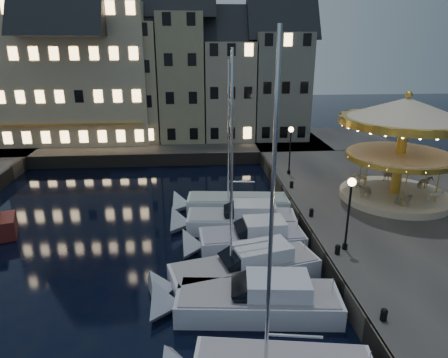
{
  "coord_description": "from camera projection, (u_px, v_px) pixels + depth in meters",
  "views": [
    {
      "loc": [
        -1.04,
        -18.18,
        12.17
      ],
      "look_at": [
        1.0,
        8.0,
        3.2
      ],
      "focal_mm": 32.0,
      "sensor_mm": 36.0,
      "label": 1
    }
  ],
  "objects": [
    {
      "name": "ground",
      "position": [
        217.0,
        285.0,
        21.17
      ],
      "size": [
        160.0,
        160.0,
        0.0
      ],
      "primitive_type": "plane",
      "color": "black",
      "rests_on": "ground"
    },
    {
      "name": "quay_east",
      "position": [
        413.0,
        218.0,
        27.65
      ],
      "size": [
        16.0,
        56.0,
        1.3
      ],
      "primitive_type": "cube",
      "color": "#474442",
      "rests_on": "ground"
    },
    {
      "name": "quay_north",
      "position": [
        134.0,
        147.0,
        46.78
      ],
      "size": [
        44.0,
        12.0,
        1.3
      ],
      "primitive_type": "cube",
      "color": "#474442",
      "rests_on": "ground"
    },
    {
      "name": "quaywall_e",
      "position": [
        300.0,
        222.0,
        27.06
      ],
      "size": [
        0.15,
        44.0,
        1.3
      ],
      "primitive_type": "cube",
      "color": "#47423A",
      "rests_on": "ground"
    },
    {
      "name": "quaywall_n",
      "position": [
        146.0,
        160.0,
        41.27
      ],
      "size": [
        48.0,
        0.15,
        1.3
      ],
      "primitive_type": "cube",
      "color": "#47423A",
      "rests_on": "ground"
    },
    {
      "name": "streetlamp_b",
      "position": [
        350.0,
        204.0,
        21.34
      ],
      "size": [
        0.44,
        0.44,
        4.17
      ],
      "color": "black",
      "rests_on": "quay_east"
    },
    {
      "name": "streetlamp_c",
      "position": [
        290.0,
        144.0,
        34.08
      ],
      "size": [
        0.44,
        0.44,
        4.17
      ],
      "color": "black",
      "rests_on": "quay_east"
    },
    {
      "name": "bollard_a",
      "position": [
        384.0,
        314.0,
        16.42
      ],
      "size": [
        0.3,
        0.3,
        0.57
      ],
      "color": "black",
      "rests_on": "quay_east"
    },
    {
      "name": "bollard_b",
      "position": [
        338.0,
        249.0,
        21.6
      ],
      "size": [
        0.3,
        0.3,
        0.57
      ],
      "color": "black",
      "rests_on": "quay_east"
    },
    {
      "name": "bollard_c",
      "position": [
        311.0,
        212.0,
        26.32
      ],
      "size": [
        0.3,
        0.3,
        0.57
      ],
      "color": "black",
      "rests_on": "quay_east"
    },
    {
      "name": "bollard_d",
      "position": [
        292.0,
        184.0,
        31.51
      ],
      "size": [
        0.3,
        0.3,
        0.57
      ],
      "color": "black",
      "rests_on": "quay_east"
    },
    {
      "name": "townhouse_na",
      "position": [
        30.0,
        84.0,
        45.52
      ],
      "size": [
        5.5,
        8.0,
        12.8
      ],
      "color": "gray",
      "rests_on": "quay_north"
    },
    {
      "name": "townhouse_nb",
      "position": [
        79.0,
        79.0,
        45.76
      ],
      "size": [
        6.16,
        8.0,
        13.8
      ],
      "color": "slate",
      "rests_on": "quay_north"
    },
    {
      "name": "townhouse_nc",
      "position": [
        132.0,
        74.0,
        46.04
      ],
      "size": [
        6.82,
        8.0,
        14.8
      ],
      "color": "tan",
      "rests_on": "quay_north"
    },
    {
      "name": "townhouse_nd",
      "position": [
        181.0,
        69.0,
        46.3
      ],
      "size": [
        5.5,
        8.0,
        15.8
      ],
      "color": "gray",
      "rests_on": "quay_north"
    },
    {
      "name": "townhouse_ne",
      "position": [
        228.0,
        82.0,
        47.19
      ],
      "size": [
        6.16,
        8.0,
        12.8
      ],
      "color": "gray",
      "rests_on": "quay_north"
    },
    {
      "name": "townhouse_nf",
      "position": [
        279.0,
        77.0,
        47.47
      ],
      "size": [
        6.82,
        8.0,
        13.8
      ],
      "color": "slate",
      "rests_on": "quay_north"
    },
    {
      "name": "hotel_corner",
      "position": [
        77.0,
        65.0,
        45.28
      ],
      "size": [
        17.6,
        9.0,
        16.8
      ],
      "color": "#C2B795",
      "rests_on": "quay_north"
    },
    {
      "name": "motorboat_b",
      "position": [
        249.0,
        301.0,
        18.77
      ],
      "size": [
        8.79,
        3.33,
        2.15
      ],
      "color": "silver",
      "rests_on": "ground"
    },
    {
      "name": "motorboat_c",
      "position": [
        238.0,
        270.0,
        21.26
      ],
      "size": [
        9.06,
        4.43,
        12.05
      ],
      "color": "silver",
      "rests_on": "ground"
    },
    {
      "name": "motorboat_d",
      "position": [
        245.0,
        240.0,
        24.61
      ],
      "size": [
        7.49,
        2.81,
        2.15
      ],
      "color": "silver",
      "rests_on": "ground"
    },
    {
      "name": "motorboat_e",
      "position": [
        235.0,
        221.0,
        27.28
      ],
      "size": [
        8.46,
        3.1,
        2.15
      ],
      "color": "silver",
      "rests_on": "ground"
    },
    {
      "name": "motorboat_f",
      "position": [
        231.0,
        204.0,
        30.44
      ],
      "size": [
        8.8,
        3.08,
        11.63
      ],
      "color": "silver",
      "rests_on": "ground"
    },
    {
      "name": "carousel",
      "position": [
        404.0,
        130.0,
        27.72
      ],
      "size": [
        8.92,
        8.92,
        7.8
      ],
      "color": "beige",
      "rests_on": "quay_east"
    }
  ]
}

